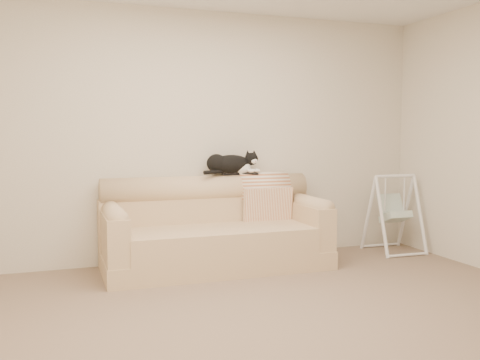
# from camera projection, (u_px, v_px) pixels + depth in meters

# --- Properties ---
(ground_plane) EXTENTS (5.00, 5.00, 0.00)m
(ground_plane) POSITION_uv_depth(u_px,v_px,m) (274.00, 320.00, 3.83)
(ground_plane) COLOR brown
(ground_plane) RESTS_ON ground
(room_shell) EXTENTS (5.04, 4.04, 2.60)m
(room_shell) POSITION_uv_depth(u_px,v_px,m) (275.00, 105.00, 3.70)
(room_shell) COLOR beige
(room_shell) RESTS_ON ground
(sofa) EXTENTS (2.20, 0.93, 0.90)m
(sofa) POSITION_uv_depth(u_px,v_px,m) (214.00, 232.00, 5.33)
(sofa) COLOR tan
(sofa) RESTS_ON ground
(remote_a) EXTENTS (0.18, 0.05, 0.03)m
(remote_a) POSITION_uv_depth(u_px,v_px,m) (231.00, 174.00, 5.60)
(remote_a) COLOR black
(remote_a) RESTS_ON sofa
(remote_b) EXTENTS (0.18, 0.08, 0.02)m
(remote_b) POSITION_uv_depth(u_px,v_px,m) (250.00, 174.00, 5.62)
(remote_b) COLOR black
(remote_b) RESTS_ON sofa
(tuxedo_cat) EXTENTS (0.65, 0.29, 0.25)m
(tuxedo_cat) POSITION_uv_depth(u_px,v_px,m) (231.00, 164.00, 5.59)
(tuxedo_cat) COLOR black
(tuxedo_cat) RESTS_ON sofa
(throw_blanket) EXTENTS (0.53, 0.38, 0.58)m
(throw_blanket) POSITION_uv_depth(u_px,v_px,m) (263.00, 190.00, 5.71)
(throw_blanket) COLOR #BC6A3B
(throw_blanket) RESTS_ON sofa
(baby_swing) EXTENTS (0.55, 0.58, 0.88)m
(baby_swing) POSITION_uv_depth(u_px,v_px,m) (394.00, 213.00, 6.01)
(baby_swing) COLOR white
(baby_swing) RESTS_ON ground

